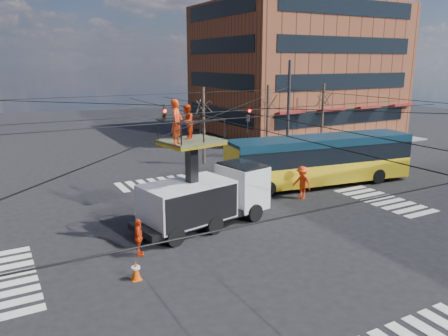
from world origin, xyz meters
TOP-DOWN VIEW (x-y plane):
  - ground at (0.00, 0.00)m, footprint 120.00×120.00m
  - sidewalk_ne at (21.00, 21.00)m, footprint 18.00×18.00m
  - crosswalks at (0.00, 0.00)m, footprint 22.40×22.40m
  - building_ne at (21.98, 23.98)m, footprint 20.06×16.06m
  - overhead_network at (-0.07, 0.40)m, footprint 24.24×24.24m
  - tree_a at (5.00, 13.50)m, footprint 2.00×2.00m
  - tree_b at (11.00, 13.50)m, footprint 2.00×2.00m
  - tree_c at (17.00, 13.50)m, footprint 2.00×2.00m
  - utility_truck at (-0.83, 1.48)m, footprint 7.31×3.68m
  - city_bus at (8.93, 4.38)m, footprint 12.81×4.21m
  - traffic_cone at (-5.61, -2.29)m, footprint 0.36×0.36m
  - worker_ground at (-4.84, -0.35)m, footprint 0.65×1.01m
  - flagger at (6.06, 2.61)m, footprint 0.98×1.39m

SIDE VIEW (x-z plane):
  - ground at x=0.00m, z-range 0.00..0.00m
  - crosswalks at x=0.00m, z-range 0.00..0.02m
  - sidewalk_ne at x=21.00m, z-range 0.00..0.12m
  - traffic_cone at x=-5.61m, z-range 0.00..0.75m
  - worker_ground at x=-4.84m, z-range 0.00..1.60m
  - flagger at x=6.06m, z-range 0.00..1.95m
  - city_bus at x=8.93m, z-range 0.13..3.33m
  - utility_truck at x=-0.83m, z-range -1.14..5.20m
  - overhead_network at x=-0.07m, z-range 0.29..8.29m
  - tree_a at x=5.00m, z-range 1.63..7.63m
  - tree_b at x=11.00m, z-range 1.63..7.63m
  - tree_c at x=17.00m, z-range 1.63..7.63m
  - building_ne at x=21.98m, z-range 0.00..14.00m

